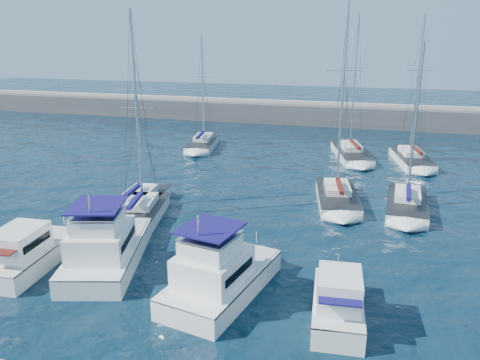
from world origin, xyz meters
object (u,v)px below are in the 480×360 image
(sailboat_mid_b, at_px, (141,212))
(sailboat_back_a, at_px, (203,144))
(sailboat_back_b, at_px, (351,153))
(sailboat_back_c, at_px, (411,159))
(motor_yacht_port_inner, at_px, (105,249))
(motor_yacht_stbd_inner, at_px, (219,277))
(motor_yacht_stbd_outer, at_px, (338,304))
(sailboat_mid_a, at_px, (140,202))
(sailboat_mid_e, at_px, (407,204))
(sailboat_mid_d, at_px, (337,197))
(motor_yacht_port_outer, at_px, (28,254))

(sailboat_mid_b, height_order, sailboat_back_a, sailboat_mid_b)
(sailboat_back_b, bearing_deg, sailboat_back_c, -22.14)
(motor_yacht_port_inner, xyz_separation_m, motor_yacht_stbd_inner, (7.65, -1.37, -0.00))
(motor_yacht_stbd_outer, distance_m, sailboat_mid_a, 20.37)
(motor_yacht_port_inner, relative_size, sailboat_mid_e, 0.70)
(motor_yacht_stbd_outer, height_order, sailboat_back_c, sailboat_back_c)
(sailboat_mid_b, bearing_deg, sailboat_mid_d, 16.57)
(motor_yacht_stbd_inner, height_order, sailboat_back_a, sailboat_back_a)
(motor_yacht_stbd_inner, height_order, sailboat_mid_a, sailboat_mid_a)
(motor_yacht_stbd_inner, distance_m, sailboat_mid_d, 17.32)
(motor_yacht_stbd_outer, relative_size, sailboat_mid_a, 0.45)
(motor_yacht_port_inner, bearing_deg, sailboat_mid_a, 90.38)
(motor_yacht_stbd_inner, xyz_separation_m, sailboat_mid_a, (-10.41, 10.98, -0.62))
(motor_yacht_port_outer, bearing_deg, motor_yacht_stbd_outer, -5.81)
(motor_yacht_port_inner, distance_m, motor_yacht_stbd_outer, 14.12)
(motor_yacht_port_inner, bearing_deg, motor_yacht_stbd_inner, -25.80)
(sailboat_back_a, xyz_separation_m, sailboat_back_c, (24.62, -0.85, 0.02))
(sailboat_mid_d, bearing_deg, sailboat_mid_b, -160.93)
(sailboat_back_a, bearing_deg, sailboat_mid_b, -90.54)
(sailboat_mid_e, height_order, sailboat_back_c, sailboat_back_c)
(sailboat_mid_b, relative_size, sailboat_mid_d, 0.90)
(sailboat_mid_b, bearing_deg, sailboat_mid_a, 106.94)
(motor_yacht_stbd_outer, xyz_separation_m, sailboat_back_c, (5.39, 32.34, -0.41))
(motor_yacht_port_inner, xyz_separation_m, sailboat_back_c, (19.36, 30.33, -0.60))
(sailboat_mid_a, bearing_deg, sailboat_back_b, 48.15)
(sailboat_mid_b, xyz_separation_m, sailboat_back_a, (-3.70, 23.72, -0.03))
(motor_yacht_port_inner, xyz_separation_m, motor_yacht_stbd_outer, (13.97, -2.01, -0.19))
(sailboat_mid_a, xyz_separation_m, sailboat_back_a, (-2.50, 21.57, -0.00))
(motor_yacht_port_outer, distance_m, sailboat_back_b, 37.00)
(sailboat_back_c, bearing_deg, motor_yacht_stbd_outer, -110.35)
(sailboat_mid_a, distance_m, sailboat_back_b, 26.66)
(sailboat_back_a, bearing_deg, motor_yacht_port_inner, -89.83)
(motor_yacht_port_inner, height_order, sailboat_back_b, sailboat_back_b)
(sailboat_back_c, bearing_deg, sailboat_mid_a, -147.75)
(sailboat_mid_a, bearing_deg, motor_yacht_port_outer, -103.89)
(sailboat_back_b, distance_m, sailboat_back_c, 6.55)
(motor_yacht_stbd_inner, bearing_deg, motor_yacht_port_outer, -167.83)
(sailboat_back_a, bearing_deg, sailboat_mid_e, -44.13)
(motor_yacht_port_inner, xyz_separation_m, sailboat_back_a, (-5.26, 31.18, -0.62))
(motor_yacht_port_outer, relative_size, sailboat_mid_a, 0.55)
(sailboat_mid_d, bearing_deg, sailboat_mid_a, -169.60)
(sailboat_mid_a, bearing_deg, motor_yacht_port_inner, -79.93)
(motor_yacht_stbd_inner, distance_m, sailboat_mid_e, 19.42)
(motor_yacht_port_outer, xyz_separation_m, sailboat_back_c, (23.68, 31.89, -0.41))
(motor_yacht_port_inner, relative_size, sailboat_mid_d, 0.54)
(motor_yacht_stbd_inner, relative_size, sailboat_back_c, 0.53)
(motor_yacht_stbd_inner, xyz_separation_m, sailboat_back_c, (11.71, 31.71, -0.60))
(motor_yacht_port_inner, height_order, motor_yacht_stbd_inner, same)
(sailboat_back_b, bearing_deg, sailboat_mid_a, -140.37)
(motor_yacht_port_outer, xyz_separation_m, motor_yacht_stbd_inner, (11.97, 0.18, 0.19))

